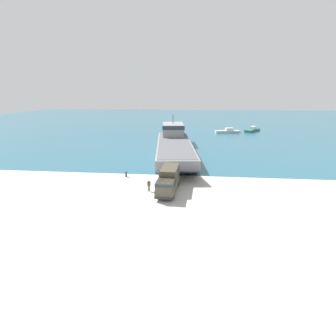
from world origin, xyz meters
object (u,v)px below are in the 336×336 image
object	(u,v)px
military_truck	(168,180)
moored_boat_b	(253,130)
moored_boat_a	(228,131)
soldier_on_ramp	(149,185)
landing_craft	(174,142)
mooring_bollard	(126,174)

from	to	relation	value
military_truck	moored_boat_b	xyz separation A→B (m)	(24.50, 62.90, -1.04)
moored_boat_a	moored_boat_b	distance (m)	10.49
military_truck	soldier_on_ramp	size ratio (longest dim) A/B	4.94
landing_craft	military_truck	world-z (taller)	landing_craft
soldier_on_ramp	moored_boat_b	size ratio (longest dim) A/B	0.20
soldier_on_ramp	moored_boat_b	xyz separation A→B (m)	(27.29, 63.26, -0.35)
moored_boat_a	mooring_bollard	xyz separation A→B (m)	(-22.78, -52.51, -0.09)
landing_craft	moored_boat_b	distance (m)	43.35
landing_craft	moored_boat_b	world-z (taller)	landing_craft
military_truck	moored_boat_a	xyz separation A→B (m)	(15.05, 58.34, -1.06)
military_truck	moored_boat_b	distance (m)	67.52
soldier_on_ramp	military_truck	bearing A→B (deg)	58.55
landing_craft	moored_boat_a	world-z (taller)	landing_craft
military_truck	soldier_on_ramp	xyz separation A→B (m)	(-2.78, -0.36, -0.68)
landing_craft	military_truck	xyz separation A→B (m)	(1.46, -28.21, -0.28)
soldier_on_ramp	mooring_bollard	world-z (taller)	soldier_on_ramp
landing_craft	mooring_bollard	distance (m)	23.28
landing_craft	military_truck	bearing A→B (deg)	-93.53
landing_craft	soldier_on_ramp	size ratio (longest dim) A/B	24.09
landing_craft	moored_boat_b	size ratio (longest dim) A/B	4.80
military_truck	soldier_on_ramp	world-z (taller)	military_truck
moored_boat_a	military_truck	bearing A→B (deg)	156.60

